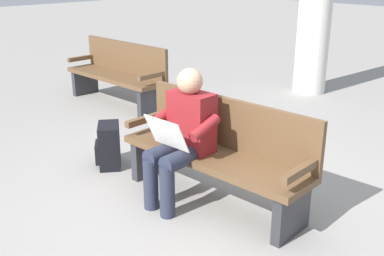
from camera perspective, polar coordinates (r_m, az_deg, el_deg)
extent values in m
plane|color=gray|center=(4.14, 2.48, -8.99)|extent=(40.00, 40.00, 0.00)
cube|color=brown|center=(3.95, 2.57, -3.65)|extent=(1.82, 0.56, 0.06)
cube|color=brown|center=(4.01, 4.62, 0.60)|extent=(1.80, 0.13, 0.45)
cube|color=brown|center=(3.45, 13.43, -5.11)|extent=(0.08, 0.48, 0.06)
cube|color=brown|center=(4.46, -5.74, 1.11)|extent=(0.08, 0.48, 0.06)
cube|color=#2D2D33|center=(3.64, 12.27, -10.26)|extent=(0.10, 0.44, 0.39)
cube|color=#2D2D33|center=(4.56, -5.16, -3.49)|extent=(0.10, 0.44, 0.39)
cube|color=maroon|center=(3.94, -0.07, 0.81)|extent=(0.41, 0.24, 0.52)
sphere|color=tan|center=(3.82, -0.28, 5.83)|extent=(0.22, 0.22, 0.22)
cylinder|color=#282D42|center=(3.82, -1.12, -3.76)|extent=(0.17, 0.43, 0.15)
cylinder|color=#282D42|center=(3.95, -3.21, -2.96)|extent=(0.17, 0.43, 0.15)
cylinder|color=#282D42|center=(3.80, -3.10, -7.91)|extent=(0.13, 0.13, 0.45)
cylinder|color=#282D42|center=(3.93, -5.14, -6.96)|extent=(0.13, 0.13, 0.45)
cylinder|color=maroon|center=(3.71, 1.59, -0.01)|extent=(0.10, 0.32, 0.18)
cylinder|color=maroon|center=(4.02, -3.54, 1.58)|extent=(0.10, 0.32, 0.18)
cube|color=silver|center=(3.74, -3.20, -0.67)|extent=(0.41, 0.15, 0.27)
cube|color=black|center=(4.79, -10.22, -2.14)|extent=(0.40, 0.37, 0.45)
cube|color=black|center=(4.82, -11.65, -2.95)|extent=(0.22, 0.18, 0.20)
cube|color=brown|center=(6.88, -9.58, 6.36)|extent=(1.81, 0.52, 0.06)
cube|color=brown|center=(6.95, -8.27, 8.73)|extent=(1.80, 0.09, 0.45)
cube|color=brown|center=(6.20, -4.91, 6.51)|extent=(0.07, 0.48, 0.06)
cube|color=brown|center=(7.54, -13.57, 8.43)|extent=(0.07, 0.48, 0.06)
cube|color=#2D2D33|center=(6.33, -5.11, 3.28)|extent=(0.09, 0.43, 0.39)
cube|color=#2D2D33|center=(7.58, -13.13, 5.61)|extent=(0.09, 0.43, 0.39)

